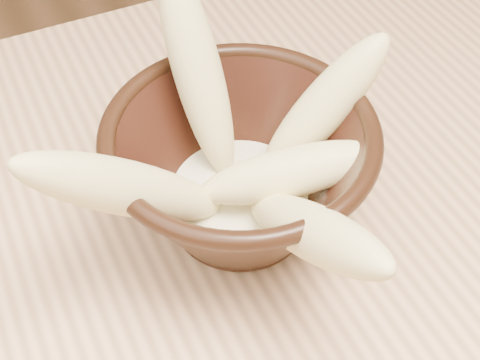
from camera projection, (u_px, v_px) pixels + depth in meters
name	position (u px, v px, depth m)	size (l,w,h in m)	color
bowl	(240.00, 172.00, 0.45)	(0.18, 0.18, 0.10)	black
milk_puddle	(240.00, 195.00, 0.46)	(0.10, 0.10, 0.01)	beige
banana_upright	(197.00, 69.00, 0.44)	(0.03, 0.03, 0.15)	#E1CB84
banana_left	(129.00, 189.00, 0.39)	(0.03, 0.03, 0.16)	#E1CB84
banana_right	(323.00, 108.00, 0.45)	(0.03, 0.03, 0.13)	#E1CB84
banana_across	(289.00, 173.00, 0.43)	(0.03, 0.03, 0.12)	#E1CB84
banana_front	(312.00, 232.00, 0.38)	(0.03, 0.03, 0.15)	#E1CB84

